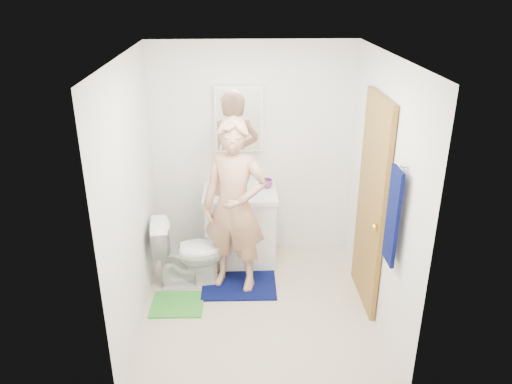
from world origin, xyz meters
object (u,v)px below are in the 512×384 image
soap_dispenser (219,185)px  man (235,207)px  toothbrush_cup (267,183)px  vanity_cabinet (240,229)px  medicine_cabinet (239,118)px  towel (393,217)px  toilet (189,252)px

soap_dispenser → man: 0.48m
toothbrush_cup → man: man is taller
vanity_cabinet → medicine_cabinet: medicine_cabinet is taller
vanity_cabinet → man: size_ratio=0.45×
towel → toothbrush_cup: towel is taller
vanity_cabinet → soap_dispenser: size_ratio=4.03×
soap_dispenser → man: bearing=-70.2°
medicine_cabinet → toothbrush_cup: medicine_cabinet is taller
medicine_cabinet → toilet: (-0.54, -0.66, -1.23)m
vanity_cabinet → man: bearing=-96.6°
medicine_cabinet → man: 1.01m
man → soap_dispenser: bearing=128.3°
toothbrush_cup → man: (-0.36, -0.61, 0.01)m
man → toilet: bearing=-169.7°
toilet → man: man is taller
medicine_cabinet → soap_dispenser: (-0.22, -0.28, -0.65)m
medicine_cabinet → soap_dispenser: bearing=-127.8°
medicine_cabinet → man: size_ratio=0.40×
towel → man: bearing=141.7°
soap_dispenser → towel: bearing=-45.5°
towel → soap_dispenser: towel is taller
vanity_cabinet → towel: towel is taller
towel → toilet: bearing=148.7°
vanity_cabinet → towel: (1.18, -1.48, 0.85)m
towel → man: (-1.24, 0.98, -0.34)m
towel → soap_dispenser: bearing=134.5°
medicine_cabinet → towel: size_ratio=0.87×
medicine_cabinet → toilet: 1.50m
toothbrush_cup → vanity_cabinet: bearing=-161.5°
medicine_cabinet → man: medicine_cabinet is taller
vanity_cabinet → soap_dispenser: (-0.22, -0.06, 0.55)m
toilet → man: size_ratio=0.42×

